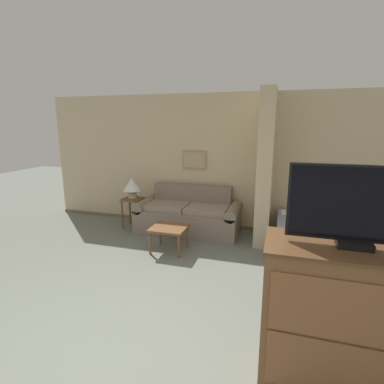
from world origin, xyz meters
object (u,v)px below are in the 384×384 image
object	(u,v)px
backpack	(344,220)
table_lamp	(132,185)
couch	(188,215)
tv	(359,207)
tv_dresser	(345,317)
bed	(327,244)
coffee_table	(169,230)

from	to	relation	value
backpack	table_lamp	bearing A→B (deg)	169.40
couch	tv	xyz separation A→B (m)	(2.20, -2.94, 1.14)
couch	table_lamp	distance (m)	1.26
tv_dresser	bed	size ratio (longest dim) A/B	0.64
tv	bed	bearing A→B (deg)	85.29
table_lamp	tv_dresser	size ratio (longest dim) A/B	0.33
couch	tv_dresser	bearing A→B (deg)	-53.24
couch	table_lamp	bearing A→B (deg)	-176.29
couch	coffee_table	world-z (taller)	couch
coffee_table	tv	size ratio (longest dim) A/B	0.58
tv_dresser	bed	distance (m)	2.38
coffee_table	table_lamp	xyz separation A→B (m)	(-1.11, 0.89, 0.51)
bed	backpack	distance (m)	0.51
couch	bed	size ratio (longest dim) A/B	1.00
tv_dresser	tv	bearing A→B (deg)	90.00
table_lamp	tv_dresser	bearing A→B (deg)	-40.70
bed	backpack	world-z (taller)	backpack
table_lamp	backpack	bearing A→B (deg)	-10.60
coffee_table	backpack	xyz separation A→B (m)	(2.57, 0.20, 0.35)
bed	backpack	bearing A→B (deg)	-48.26
coffee_table	tv	bearing A→B (deg)	-41.67
coffee_table	bed	size ratio (longest dim) A/B	0.29
coffee_table	table_lamp	bearing A→B (deg)	141.35
couch	table_lamp	xyz separation A→B (m)	(-1.14, -0.07, 0.53)
coffee_table	backpack	distance (m)	2.61
tv	backpack	size ratio (longest dim) A/B	2.47
bed	backpack	xyz separation A→B (m)	(0.16, -0.18, 0.45)
coffee_table	tv_dresser	size ratio (longest dim) A/B	0.45
couch	table_lamp	size ratio (longest dim) A/B	4.75
bed	couch	bearing A→B (deg)	166.21
bed	table_lamp	bearing A→B (deg)	171.72
tv_dresser	coffee_table	bearing A→B (deg)	138.31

